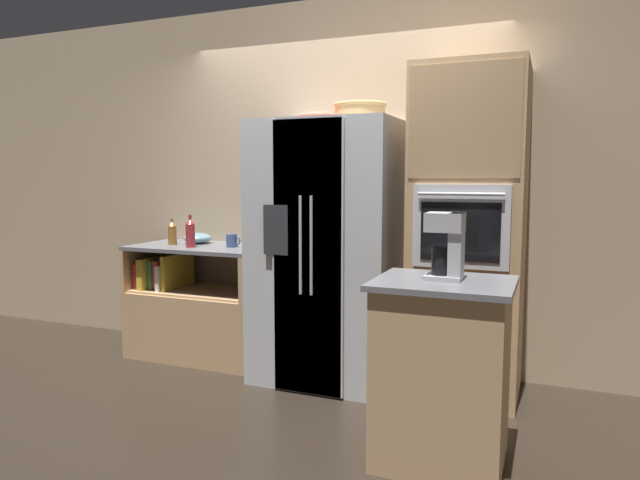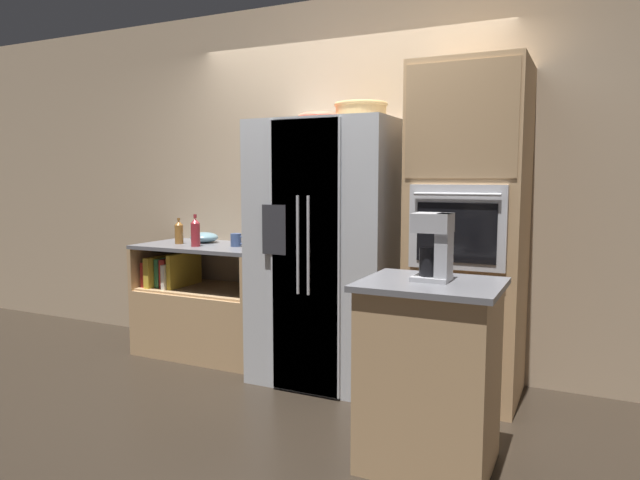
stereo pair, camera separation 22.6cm
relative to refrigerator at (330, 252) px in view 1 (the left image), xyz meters
name	(u,v)px [view 1 (the left image)]	position (x,y,z in m)	size (l,w,h in m)	color
ground_plane	(319,375)	(-0.08, -0.01, -0.92)	(20.00, 20.00, 0.00)	black
wall_back	(341,183)	(-0.08, 0.44, 0.48)	(12.00, 0.06, 2.80)	tan
counter_left	(201,314)	(-1.15, 0.08, -0.58)	(1.11, 0.65, 0.90)	tan
refrigerator	(330,252)	(0.00, 0.00, 0.00)	(0.99, 0.84, 1.84)	silver
wall_oven	(468,233)	(0.95, 0.07, 0.16)	(0.70, 0.73, 2.16)	tan
island_counter	(442,372)	(0.98, -0.95, -0.45)	(0.68, 0.59, 0.94)	tan
wicker_basket	(360,112)	(0.19, 0.11, 0.99)	(0.37, 0.37, 0.13)	tan
fruit_bowl	(318,116)	(-0.08, -0.02, 0.95)	(0.29, 0.29, 0.07)	#DB664C
bottle_tall	(190,233)	(-1.14, -0.06, 0.10)	(0.07, 0.07, 0.26)	maroon
bottle_short	(172,233)	(-1.38, 0.04, 0.08)	(0.07, 0.07, 0.21)	brown
mug	(232,241)	(-0.85, 0.08, 0.04)	(0.12, 0.09, 0.10)	#384C7A
mixing_bowl	(198,238)	(-1.25, 0.19, 0.03)	(0.23, 0.23, 0.09)	#668C99
coffee_maker	(449,243)	(1.00, -0.93, 0.21)	(0.18, 0.16, 0.33)	#B2B2B7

